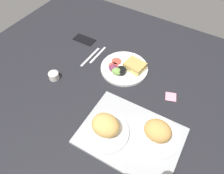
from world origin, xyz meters
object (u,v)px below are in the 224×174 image
serving_tray (131,136)px  plate_with_salad (125,68)px  sticky_note (171,97)px  bread_plate_near (157,133)px  espresso_cup (54,76)px  knife (90,57)px  fork (98,55)px  bread_plate_far (106,127)px  cell_phone (84,39)px

serving_tray → plate_with_salad: (23.14, -35.80, 0.95)cm
serving_tray → sticky_note: bearing=-102.9°
bread_plate_near → plate_with_salad: size_ratio=0.78×
espresso_cup → sticky_note: espresso_cup is taller
serving_tray → knife: 57.98cm
bread_plate_near → espresso_cup: 64.14cm
knife → fork: bearing=142.9°
bread_plate_far → plate_with_salad: bread_plate_far is taller
bread_plate_near → cell_phone: bread_plate_near is taller
serving_tray → bread_plate_far: 12.46cm
knife → espresso_cup: bearing=-16.1°
bread_plate_far → serving_tray: bearing=-156.4°
espresso_cup → sticky_note: (-61.13, -22.19, -1.94)cm
bread_plate_far → plate_with_salad: (12.67, -40.36, -4.03)cm
bread_plate_near → bread_plate_far: 22.69cm
cell_phone → fork: bearing=153.3°
serving_tray → plate_with_salad: bearing=-57.1°
serving_tray → bread_plate_near: 12.17cm
cell_phone → sticky_note: size_ratio=2.57×
knife → plate_with_salad: bearing=93.6°
espresso_cup → knife: size_ratio=0.29×
bread_plate_near → fork: (53.81, -33.01, -5.14)cm
plate_with_salad → cell_phone: (36.71, -10.09, -1.35)cm
serving_tray → fork: serving_tray is taller
cell_phone → bread_plate_near: bearing=148.6°
bread_plate_far → cell_phone: bread_plate_far is taller
plate_with_salad → bread_plate_far: bearing=107.4°
fork → espresso_cup: bearing=-19.7°
plate_with_salad → fork: bearing=-6.7°
serving_tray → cell_phone: size_ratio=3.13×
bread_plate_near → bread_plate_far: (20.47, 9.77, 0.40)cm
bread_plate_near → espresso_cup: bread_plate_near is taller
sticky_note → knife: bearing=-2.9°
bread_plate_near → sticky_note: 26.91cm
bread_plate_near → plate_with_salad: bread_plate_near is taller
serving_tray → espresso_cup: size_ratio=8.04×
fork → knife: (3.00, 4.00, 0.00)cm
bread_plate_far → sticky_note: bread_plate_far is taller
plate_with_salad → espresso_cup: plate_with_salad is taller
serving_tray → knife: bearing=-36.2°
fork → sticky_note: bearing=82.0°
espresso_cup → fork: (-10.12, -28.97, -1.75)cm
serving_tray → knife: size_ratio=2.37×
sticky_note → plate_with_salad: bearing=-8.2°
espresso_cup → serving_tray: bearing=170.3°
bread_plate_near → cell_phone: (69.85, -40.68, -4.99)cm
serving_tray → cell_phone: bearing=-37.5°
bread_plate_near → bread_plate_far: size_ratio=1.04×
espresso_cup → plate_with_salad: bearing=-139.2°
espresso_cup → fork: bearing=-109.3°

